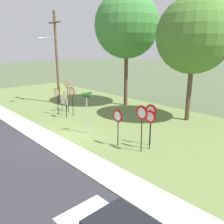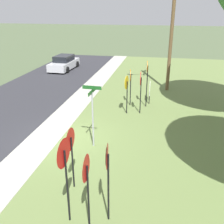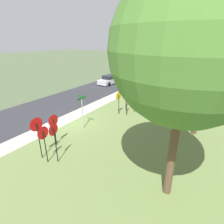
{
  "view_description": "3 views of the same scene",
  "coord_description": "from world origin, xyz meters",
  "px_view_note": "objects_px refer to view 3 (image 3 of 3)",
  "views": [
    {
      "loc": [
        12.64,
        -7.27,
        5.7
      ],
      "look_at": [
        0.65,
        3.66,
        1.22
      ],
      "focal_mm": 38.15,
      "sensor_mm": 36.0,
      "label": 1
    },
    {
      "loc": [
        10.19,
        4.49,
        5.85
      ],
      "look_at": [
        -1.3,
        2.21,
        1.05
      ],
      "focal_mm": 41.58,
      "sensor_mm": 36.0,
      "label": 2
    },
    {
      "loc": [
        10.24,
        10.77,
        6.87
      ],
      "look_at": [
        -0.76,
        3.73,
        1.53
      ],
      "focal_mm": 29.23,
      "sensor_mm": 36.0,
      "label": 3
    }
  ],
  "objects_px": {
    "notice_board": "(140,102)",
    "parked_hatchback_near": "(109,80)",
    "yield_sign_far_left": "(43,136)",
    "yield_sign_near_left": "(37,128)",
    "stop_sign_far_center": "(126,94)",
    "stop_sign_far_left": "(119,98)",
    "stop_sign_near_right": "(135,92)",
    "stop_sign_near_left": "(127,97)",
    "street_name_post": "(82,109)",
    "oak_tree_left": "(214,26)",
    "oak_tree_right": "(187,50)",
    "yield_sign_far_right": "(54,134)",
    "utility_pole": "(163,59)",
    "yield_sign_near_right": "(53,123)"
  },
  "relations": [
    {
      "from": "stop_sign_far_left",
      "to": "street_name_post",
      "type": "xyz_separation_m",
      "value": [
        4.08,
        -0.87,
        0.05
      ]
    },
    {
      "from": "yield_sign_far_left",
      "to": "utility_pole",
      "type": "relative_size",
      "value": 0.26
    },
    {
      "from": "yield_sign_far_left",
      "to": "parked_hatchback_near",
      "type": "distance_m",
      "value": 20.24
    },
    {
      "from": "yield_sign_near_left",
      "to": "street_name_post",
      "type": "relative_size",
      "value": 0.96
    },
    {
      "from": "oak_tree_left",
      "to": "oak_tree_right",
      "type": "relative_size",
      "value": 1.14
    },
    {
      "from": "yield_sign_near_left",
      "to": "oak_tree_left",
      "type": "xyz_separation_m",
      "value": [
        -8.35,
        7.3,
        5.51
      ]
    },
    {
      "from": "stop_sign_near_left",
      "to": "oak_tree_left",
      "type": "height_order",
      "value": "oak_tree_left"
    },
    {
      "from": "stop_sign_far_left",
      "to": "stop_sign_far_center",
      "type": "bearing_deg",
      "value": -173.78
    },
    {
      "from": "stop_sign_near_left",
      "to": "stop_sign_far_left",
      "type": "bearing_deg",
      "value": -82.0
    },
    {
      "from": "yield_sign_far_left",
      "to": "notice_board",
      "type": "distance_m",
      "value": 10.85
    },
    {
      "from": "yield_sign_far_left",
      "to": "utility_pole",
      "type": "bearing_deg",
      "value": 169.66
    },
    {
      "from": "stop_sign_far_left",
      "to": "parked_hatchback_near",
      "type": "height_order",
      "value": "stop_sign_far_left"
    },
    {
      "from": "notice_board",
      "to": "parked_hatchback_near",
      "type": "height_order",
      "value": "parked_hatchback_near"
    },
    {
      "from": "stop_sign_near_left",
      "to": "street_name_post",
      "type": "distance_m",
      "value": 4.54
    },
    {
      "from": "street_name_post",
      "to": "oak_tree_left",
      "type": "distance_m",
      "value": 10.47
    },
    {
      "from": "stop_sign_far_center",
      "to": "yield_sign_near_left",
      "type": "xyz_separation_m",
      "value": [
        9.81,
        -0.48,
        0.36
      ]
    },
    {
      "from": "stop_sign_near_right",
      "to": "parked_hatchback_near",
      "type": "bearing_deg",
      "value": -140.42
    },
    {
      "from": "parked_hatchback_near",
      "to": "yield_sign_near_left",
      "type": "bearing_deg",
      "value": 23.35
    },
    {
      "from": "stop_sign_far_left",
      "to": "stop_sign_near_right",
      "type": "bearing_deg",
      "value": 149.14
    },
    {
      "from": "stop_sign_near_left",
      "to": "stop_sign_far_left",
      "type": "relative_size",
      "value": 1.1
    },
    {
      "from": "utility_pole",
      "to": "oak_tree_left",
      "type": "xyz_separation_m",
      "value": [
        5.18,
        4.64,
        2.7
      ]
    },
    {
      "from": "stop_sign_far_left",
      "to": "oak_tree_left",
      "type": "distance_m",
      "value": 9.04
    },
    {
      "from": "oak_tree_left",
      "to": "parked_hatchback_near",
      "type": "bearing_deg",
      "value": -125.09
    },
    {
      "from": "street_name_post",
      "to": "utility_pole",
      "type": "bearing_deg",
      "value": 164.19
    },
    {
      "from": "street_name_post",
      "to": "parked_hatchback_near",
      "type": "relative_size",
      "value": 0.65
    },
    {
      "from": "yield_sign_near_right",
      "to": "street_name_post",
      "type": "height_order",
      "value": "street_name_post"
    },
    {
      "from": "yield_sign_far_right",
      "to": "utility_pole",
      "type": "distance_m",
      "value": 13.68
    },
    {
      "from": "stop_sign_near_left",
      "to": "street_name_post",
      "type": "bearing_deg",
      "value": -25.17
    },
    {
      "from": "notice_board",
      "to": "stop_sign_near_left",
      "type": "bearing_deg",
      "value": -14.76
    },
    {
      "from": "oak_tree_left",
      "to": "parked_hatchback_near",
      "type": "distance_m",
      "value": 19.03
    },
    {
      "from": "yield_sign_far_right",
      "to": "parked_hatchback_near",
      "type": "distance_m",
      "value": 20.13
    },
    {
      "from": "stop_sign_far_left",
      "to": "notice_board",
      "type": "relative_size",
      "value": 1.78
    },
    {
      "from": "yield_sign_near_left",
      "to": "yield_sign_far_left",
      "type": "xyz_separation_m",
      "value": [
        0.09,
        0.62,
        -0.29
      ]
    },
    {
      "from": "stop_sign_near_left",
      "to": "utility_pole",
      "type": "distance_m",
      "value": 5.96
    },
    {
      "from": "yield_sign_far_left",
      "to": "street_name_post",
      "type": "height_order",
      "value": "street_name_post"
    },
    {
      "from": "oak_tree_right",
      "to": "utility_pole",
      "type": "bearing_deg",
      "value": -159.02
    },
    {
      "from": "stop_sign_far_center",
      "to": "oak_tree_right",
      "type": "distance_m",
      "value": 11.77
    },
    {
      "from": "stop_sign_near_right",
      "to": "yield_sign_far_left",
      "type": "bearing_deg",
      "value": -10.08
    },
    {
      "from": "stop_sign_far_center",
      "to": "utility_pole",
      "type": "bearing_deg",
      "value": 139.75
    },
    {
      "from": "oak_tree_right",
      "to": "stop_sign_far_center",
      "type": "bearing_deg",
      "value": -140.77
    },
    {
      "from": "yield_sign_far_left",
      "to": "utility_pole",
      "type": "distance_m",
      "value": 14.11
    },
    {
      "from": "stop_sign_far_center",
      "to": "notice_board",
      "type": "relative_size",
      "value": 1.82
    },
    {
      "from": "yield_sign_near_right",
      "to": "oak_tree_right",
      "type": "xyz_separation_m",
      "value": [
        0.0,
        7.66,
        4.77
      ]
    },
    {
      "from": "street_name_post",
      "to": "stop_sign_near_right",
      "type": "bearing_deg",
      "value": 163.36
    },
    {
      "from": "yield_sign_far_right",
      "to": "stop_sign_far_center",
      "type": "bearing_deg",
      "value": 176.34
    },
    {
      "from": "yield_sign_far_right",
      "to": "street_name_post",
      "type": "height_order",
      "value": "street_name_post"
    },
    {
      "from": "yield_sign_near_right",
      "to": "notice_board",
      "type": "height_order",
      "value": "yield_sign_near_right"
    },
    {
      "from": "yield_sign_near_left",
      "to": "parked_hatchback_near",
      "type": "bearing_deg",
      "value": -155.43
    },
    {
      "from": "yield_sign_near_left",
      "to": "notice_board",
      "type": "relative_size",
      "value": 2.13
    },
    {
      "from": "yield_sign_near_right",
      "to": "parked_hatchback_near",
      "type": "height_order",
      "value": "yield_sign_near_right"
    }
  ]
}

